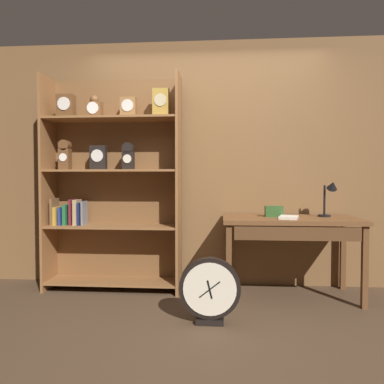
% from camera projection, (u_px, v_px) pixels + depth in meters
% --- Properties ---
extents(ground_plane, '(10.00, 10.00, 0.00)m').
position_uv_depth(ground_plane, '(200.00, 336.00, 2.65)').
color(ground_plane, '#4C3826').
extents(back_wood_panel, '(4.80, 0.05, 2.60)m').
position_uv_depth(back_wood_panel, '(207.00, 163.00, 3.95)').
color(back_wood_panel, brown).
rests_on(back_wood_panel, ground).
extents(bookshelf, '(1.37, 0.36, 2.17)m').
position_uv_depth(bookshelf, '(110.00, 180.00, 3.76)').
color(bookshelf, brown).
rests_on(bookshelf, ground).
extents(workbench, '(1.28, 0.67, 0.77)m').
position_uv_depth(workbench, '(291.00, 227.00, 3.49)').
color(workbench, brown).
rests_on(workbench, ground).
extents(desk_lamp, '(0.17, 0.17, 0.37)m').
position_uv_depth(desk_lamp, '(330.00, 194.00, 3.53)').
color(desk_lamp, black).
rests_on(desk_lamp, workbench).
extents(toolbox_small, '(0.17, 0.10, 0.10)m').
position_uv_depth(toolbox_small, '(274.00, 211.00, 3.58)').
color(toolbox_small, '#2D5123').
rests_on(toolbox_small, workbench).
extents(open_repair_manual, '(0.21, 0.26, 0.02)m').
position_uv_depth(open_repair_manual, '(289.00, 217.00, 3.39)').
color(open_repair_manual, silver).
rests_on(open_repair_manual, workbench).
extents(round_clock_large, '(0.48, 0.11, 0.52)m').
position_uv_depth(round_clock_large, '(210.00, 290.00, 2.86)').
color(round_clock_large, black).
rests_on(round_clock_large, ground).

